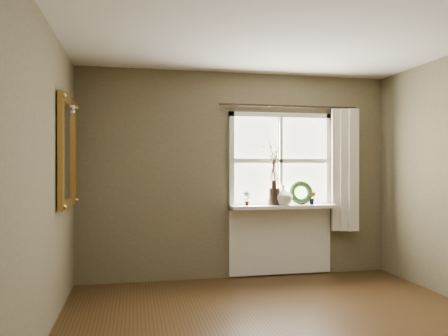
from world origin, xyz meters
The scene contains 14 objects.
ceiling centered at (0.00, 0.00, 2.60)m, with size 4.50×4.50×0.00m, color silver.
wall_back centered at (0.00, 2.30, 1.30)m, with size 4.00×0.10×2.60m, color brown.
wall_left centered at (-2.05, 0.00, 1.30)m, with size 0.10×4.50×2.60m, color brown.
window_frame centered at (0.55, 2.23, 1.48)m, with size 1.36×0.06×1.24m.
window_sill centered at (0.55, 2.12, 0.90)m, with size 1.36×0.26×0.04m, color white.
window_apron centered at (0.55, 2.23, 0.46)m, with size 1.36×0.04×0.88m, color white.
dark_jug centered at (0.42, 2.12, 1.03)m, with size 0.15×0.15×0.22m, color black.
cream_vase centered at (0.55, 2.12, 1.05)m, with size 0.24×0.24×0.25m, color beige.
wreath centered at (0.80, 2.16, 1.04)m, with size 0.31×0.31×0.07m, color #2A451E.
potted_plant_left centered at (0.07, 2.12, 1.01)m, with size 0.10×0.07×0.18m, color #2A451E.
potted_plant_right centered at (0.94, 2.12, 1.00)m, with size 0.09×0.07×0.17m, color #2A451E.
curtain centered at (1.39, 2.13, 1.37)m, with size 0.36×0.12×1.59m, color beige.
curtain_rod centered at (0.65, 2.17, 2.18)m, with size 0.03×0.03×1.84m, color black.
gilt_mirror centered at (-1.96, 1.50, 1.55)m, with size 0.10×0.93×1.11m.
Camera 1 is at (-1.30, -3.14, 1.40)m, focal length 35.00 mm.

